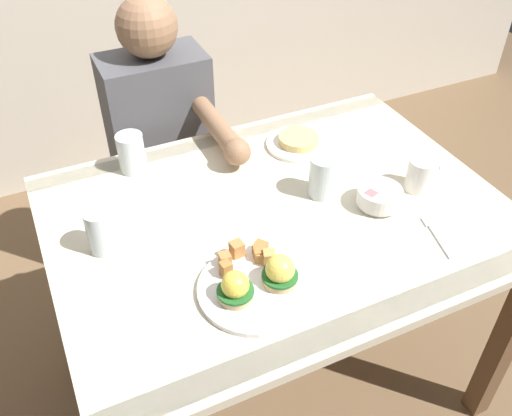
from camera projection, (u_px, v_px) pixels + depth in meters
The scene contains 11 objects.
ground_plane at pixel (274, 372), 1.95m from camera, with size 6.00×6.00×0.00m, color brown.
dining_table at pixel (278, 241), 1.54m from camera, with size 1.20×0.90×0.74m.
eggs_benedict_plate at pixel (257, 282), 1.25m from camera, with size 0.27×0.27×0.09m.
fruit_bowl at pixel (379, 197), 1.48m from camera, with size 0.12×0.12×0.06m.
coffee_mug at pixel (422, 173), 1.53m from camera, with size 0.11×0.08×0.09m.
fork at pixel (436, 234), 1.41m from camera, with size 0.06×0.15×0.00m.
water_glass_near at pixel (102, 233), 1.34m from camera, with size 0.07×0.07×0.12m.
water_glass_far at pixel (323, 179), 1.51m from camera, with size 0.08×0.08×0.12m.
water_glass_extra at pixel (132, 155), 1.59m from camera, with size 0.08×0.08×0.12m.
side_plate at pixel (299, 142), 1.71m from camera, with size 0.20×0.20×0.04m.
diner_person at pixel (164, 141), 1.91m from camera, with size 0.34×0.54×1.14m.
Camera 1 is at (-0.53, -0.99, 1.70)m, focal length 38.82 mm.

